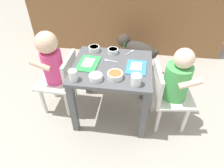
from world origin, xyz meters
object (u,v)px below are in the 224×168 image
object	(u,v)px
water_cup_right	(73,76)
cereal_bowl_right_side	(94,49)
veggie_bowl_near	(113,51)
dining_table	(112,76)
cereal_bowl_left_side	(115,75)
seated_child_left	(54,64)
veggie_bowl_far	(96,77)
food_tray_left	(88,63)
food_tray_right	(136,67)
spoon_by_left_tray	(130,52)
dog	(137,49)
spoon_by_right_tray	(109,61)
seated_child_right	(175,82)
water_cup_left	(136,80)

from	to	relation	value
water_cup_right	cereal_bowl_right_side	xyz separation A→B (m)	(0.06, 0.37, -0.01)
veggie_bowl_near	cereal_bowl_right_side	world-z (taller)	cereal_bowl_right_side
dining_table	veggie_bowl_near	bearing A→B (deg)	95.47
cereal_bowl_left_side	dining_table	bearing A→B (deg)	106.31
seated_child_left	veggie_bowl_far	distance (m)	0.41
food_tray_left	cereal_bowl_left_side	xyz separation A→B (m)	(0.21, -0.13, 0.01)
water_cup_right	cereal_bowl_right_side	world-z (taller)	water_cup_right
food_tray_right	spoon_by_left_tray	world-z (taller)	food_tray_right
dog	spoon_by_right_tray	distance (m)	0.72
veggie_bowl_far	seated_child_left	bearing A→B (deg)	153.27
seated_child_right	cereal_bowl_left_side	distance (m)	0.42
seated_child_right	food_tray_left	bearing A→B (deg)	175.90
cereal_bowl_left_side	veggie_bowl_far	size ratio (longest dim) A/B	1.18
water_cup_left	veggie_bowl_near	distance (m)	0.40
water_cup_left	spoon_by_right_tray	size ratio (longest dim) A/B	0.69
spoon_by_left_tray	water_cup_left	bearing A→B (deg)	-81.18
water_cup_right	spoon_by_left_tray	distance (m)	0.51
water_cup_left	spoon_by_right_tray	bearing A→B (deg)	130.49
dining_table	cereal_bowl_left_side	bearing A→B (deg)	-73.69
water_cup_left	water_cup_right	world-z (taller)	water_cup_right
cereal_bowl_left_side	water_cup_left	bearing A→B (deg)	-19.43
dog	cereal_bowl_right_side	bearing A→B (deg)	-122.17
dining_table	spoon_by_right_tray	bearing A→B (deg)	114.85
seated_child_right	water_cup_left	world-z (taller)	seated_child_right
seated_child_left	water_cup_left	size ratio (longest dim) A/B	10.05
veggie_bowl_far	veggie_bowl_near	distance (m)	0.35
dog	veggie_bowl_far	world-z (taller)	veggie_bowl_far
seated_child_right	veggie_bowl_near	bearing A→B (deg)	154.83
water_cup_right	cereal_bowl_right_side	size ratio (longest dim) A/B	0.88
seated_child_right	water_cup_right	xyz separation A→B (m)	(-0.66, -0.15, 0.10)
dog	water_cup_left	size ratio (longest dim) A/B	6.61
food_tray_left	dog	bearing A→B (deg)	64.45
seated_child_left	food_tray_right	bearing A→B (deg)	-1.11
dining_table	spoon_by_left_tray	size ratio (longest dim) A/B	6.14
dining_table	food_tray_right	size ratio (longest dim) A/B	3.10
cereal_bowl_left_side	spoon_by_left_tray	size ratio (longest dim) A/B	1.13
water_cup_right	veggie_bowl_far	world-z (taller)	water_cup_right
cereal_bowl_left_side	veggie_bowl_far	xyz separation A→B (m)	(-0.12, -0.04, -0.00)
water_cup_left	food_tray_right	bearing A→B (deg)	91.44
seated_child_left	cereal_bowl_right_side	world-z (taller)	seated_child_left
dog	food_tray_right	distance (m)	0.75
water_cup_right	veggie_bowl_near	size ratio (longest dim) A/B	0.92
spoon_by_left_tray	seated_child_right	bearing A→B (deg)	-36.29
cereal_bowl_left_side	veggie_bowl_far	world-z (taller)	cereal_bowl_left_side
dining_table	water_cup_right	bearing A→B (deg)	-139.42
water_cup_left	veggie_bowl_far	distance (m)	0.26
water_cup_left	veggie_bowl_near	size ratio (longest dim) A/B	0.86
dining_table	water_cup_left	world-z (taller)	water_cup_left
dining_table	veggie_bowl_near	size ratio (longest dim) A/B	6.96
water_cup_left	cereal_bowl_left_side	bearing A→B (deg)	160.57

